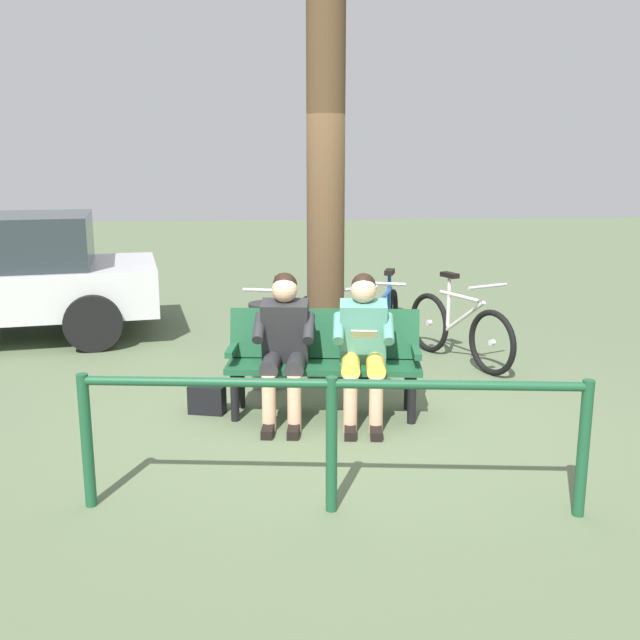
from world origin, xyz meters
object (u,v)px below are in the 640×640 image
object	(u,v)px
person_reading	(363,341)
person_companion	(284,340)
bicycle_blue	(459,329)
bicycle_red	(278,333)
bench	(324,354)
bicycle_orange	(334,332)
litter_bin	(268,345)
tree_trunk	(326,164)
bicycle_purple	(386,325)
handbag	(207,400)

from	to	relation	value
person_reading	person_companion	world-z (taller)	same
bicycle_blue	bicycle_red	size ratio (longest dim) A/B	0.96
person_reading	bicycle_red	xyz separation A→B (m)	(0.63, -1.59, -0.31)
bench	bicycle_red	bearing A→B (deg)	-68.63
bicycle_orange	person_companion	bearing A→B (deg)	-45.01
litter_bin	bicycle_red	size ratio (longest dim) A/B	0.49
tree_trunk	bicycle_blue	distance (m)	2.28
bench	person_companion	world-z (taller)	person_companion
person_companion	bicycle_orange	xyz separation A→B (m)	(-0.59, -1.48, -0.30)
bicycle_red	tree_trunk	bearing A→B (deg)	60.27
person_companion	bicycle_purple	xyz separation A→B (m)	(-1.19, -1.76, -0.30)
tree_trunk	person_companion	bearing A→B (deg)	66.86
person_companion	bicycle_orange	size ratio (longest dim) A/B	0.77
tree_trunk	bicycle_purple	bearing A→B (deg)	-136.18
tree_trunk	litter_bin	world-z (taller)	tree_trunk
tree_trunk	bicycle_purple	xyz separation A→B (m)	(-0.74, -0.71, -1.70)
person_companion	bicycle_red	xyz separation A→B (m)	(-0.01, -1.50, -0.30)
person_companion	litter_bin	distance (m)	0.91
bench	bicycle_blue	world-z (taller)	bicycle_blue
person_reading	bicycle_orange	world-z (taller)	person_reading
litter_bin	bicycle_red	xyz separation A→B (m)	(-0.12, -0.63, -0.04)
person_reading	tree_trunk	distance (m)	1.81
person_reading	bicycle_orange	bearing A→B (deg)	-80.39
person_reading	bicycle_red	size ratio (longest dim) A/B	0.73
litter_bin	bicycle_purple	bearing A→B (deg)	-145.36
bench	bicycle_orange	distance (m)	1.39
person_companion	handbag	xyz separation A→B (m)	(0.65, -0.17, -0.54)
tree_trunk	litter_bin	distance (m)	1.75
tree_trunk	litter_bin	bearing A→B (deg)	18.64
bench	bicycle_blue	distance (m)	2.09
person_companion	bicycle_red	size ratio (longest dim) A/B	0.73
person_companion	bicycle_orange	bearing A→B (deg)	-103.69
litter_bin	bicycle_orange	size ratio (longest dim) A/B	0.51
bicycle_blue	bicycle_orange	size ratio (longest dim) A/B	1.00
litter_bin	bicycle_orange	distance (m)	0.93
person_reading	tree_trunk	size ratio (longest dim) A/B	0.29
bicycle_red	bench	bearing A→B (deg)	28.91
person_companion	bicycle_purple	distance (m)	2.14
person_reading	bicycle_orange	xyz separation A→B (m)	(0.04, -1.57, -0.31)
person_reading	bicycle_red	bearing A→B (deg)	-60.53
person_companion	bicycle_orange	distance (m)	1.62
bicycle_red	litter_bin	bearing A→B (deg)	5.12
bench	tree_trunk	size ratio (longest dim) A/B	0.40
bicycle_red	bicycle_blue	bearing A→B (deg)	105.25
handbag	litter_bin	world-z (taller)	litter_bin
person_reading	bicycle_purple	size ratio (longest dim) A/B	0.75
handbag	tree_trunk	size ratio (longest dim) A/B	0.07
person_reading	bicycle_orange	distance (m)	1.60
litter_bin	bicycle_purple	xyz separation A→B (m)	(-1.29, -0.89, -0.04)
bicycle_orange	bicycle_red	bearing A→B (deg)	-115.04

